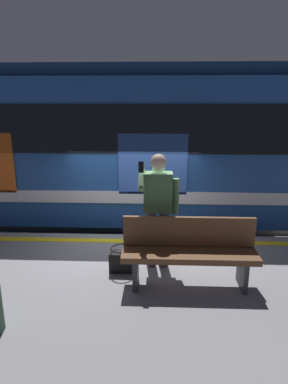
% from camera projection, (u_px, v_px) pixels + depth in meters
% --- Properties ---
extents(ground_plane, '(23.83, 23.83, 0.00)m').
position_uv_depth(ground_plane, '(133.00, 284.00, 6.32)').
color(ground_plane, '#4C4742').
extents(platform, '(15.89, 3.94, 1.03)m').
position_uv_depth(platform, '(121.00, 330.00, 4.28)').
color(platform, gray).
rests_on(platform, ground).
extents(safety_line, '(15.57, 0.16, 0.01)m').
position_uv_depth(safety_line, '(131.00, 241.00, 5.75)').
color(safety_line, yellow).
rests_on(safety_line, platform).
extents(track_rail_near, '(20.66, 0.08, 0.16)m').
position_uv_depth(track_rail_near, '(136.00, 253.00, 7.45)').
color(track_rail_near, slate).
rests_on(track_rail_near, ground).
extents(track_rail_far, '(20.66, 0.08, 0.16)m').
position_uv_depth(track_rail_far, '(140.00, 229.00, 8.83)').
color(track_rail_far, slate).
rests_on(track_rail_far, ground).
extents(train_carriage, '(9.48, 2.83, 3.93)m').
position_uv_depth(train_carriage, '(82.00, 142.00, 7.55)').
color(train_carriage, '#1E478C').
rests_on(train_carriage, ground).
extents(passenger, '(0.57, 0.55, 1.68)m').
position_uv_depth(passenger, '(158.00, 202.00, 4.66)').
color(passenger, '#383347').
rests_on(passenger, platform).
extents(handbag, '(0.35, 0.32, 0.36)m').
position_uv_depth(handbag, '(122.00, 260.00, 4.71)').
color(handbag, black).
rests_on(handbag, platform).
extents(bench, '(1.75, 0.44, 0.90)m').
position_uv_depth(bench, '(189.00, 249.00, 4.29)').
color(bench, brown).
rests_on(bench, platform).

